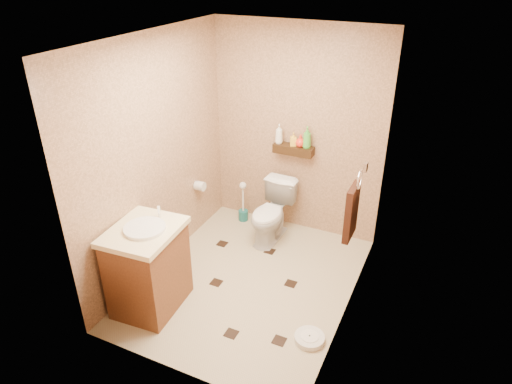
% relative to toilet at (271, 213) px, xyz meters
% --- Properties ---
extents(ground, '(2.50, 2.50, 0.00)m').
position_rel_toilet_xyz_m(ground, '(0.12, -0.83, -0.34)').
color(ground, '#BAAF88').
rests_on(ground, ground).
extents(wall_back, '(2.00, 0.04, 2.40)m').
position_rel_toilet_xyz_m(wall_back, '(0.12, 0.42, 0.86)').
color(wall_back, tan).
rests_on(wall_back, ground).
extents(wall_front, '(2.00, 0.04, 2.40)m').
position_rel_toilet_xyz_m(wall_front, '(0.12, -2.08, 0.86)').
color(wall_front, tan).
rests_on(wall_front, ground).
extents(wall_left, '(0.04, 2.50, 2.40)m').
position_rel_toilet_xyz_m(wall_left, '(-0.88, -0.83, 0.86)').
color(wall_left, tan).
rests_on(wall_left, ground).
extents(wall_right, '(0.04, 2.50, 2.40)m').
position_rel_toilet_xyz_m(wall_right, '(1.12, -0.83, 0.86)').
color(wall_right, tan).
rests_on(wall_right, ground).
extents(ceiling, '(2.00, 2.50, 0.02)m').
position_rel_toilet_xyz_m(ceiling, '(0.12, -0.83, 2.06)').
color(ceiling, silver).
rests_on(ceiling, wall_back).
extents(wall_shelf, '(0.46, 0.14, 0.10)m').
position_rel_toilet_xyz_m(wall_shelf, '(0.12, 0.34, 0.68)').
color(wall_shelf, '#33200D').
rests_on(wall_shelf, wall_back).
extents(floor_accents, '(1.27, 1.41, 0.01)m').
position_rel_toilet_xyz_m(floor_accents, '(0.16, -0.88, -0.34)').
color(floor_accents, black).
rests_on(floor_accents, ground).
extents(toilet, '(0.40, 0.68, 0.69)m').
position_rel_toilet_xyz_m(toilet, '(0.00, 0.00, 0.00)').
color(toilet, white).
rests_on(toilet, ground).
extents(vanity, '(0.62, 0.73, 0.98)m').
position_rel_toilet_xyz_m(vanity, '(-0.58, -1.52, 0.09)').
color(vanity, brown).
rests_on(vanity, ground).
extents(bathroom_scale, '(0.33, 0.33, 0.05)m').
position_rel_toilet_xyz_m(bathroom_scale, '(0.94, -1.33, -0.32)').
color(bathroom_scale, silver).
rests_on(bathroom_scale, ground).
extents(toilet_brush, '(0.12, 0.12, 0.53)m').
position_rel_toilet_xyz_m(toilet_brush, '(-0.48, 0.24, -0.16)').
color(toilet_brush, '#185F60').
rests_on(toilet_brush, ground).
extents(towel_ring, '(0.12, 0.30, 0.76)m').
position_rel_toilet_xyz_m(towel_ring, '(1.03, -0.58, 0.60)').
color(towel_ring, silver).
rests_on(towel_ring, wall_right).
extents(toilet_paper, '(0.12, 0.11, 0.12)m').
position_rel_toilet_xyz_m(toilet_paper, '(-0.82, -0.18, 0.26)').
color(toilet_paper, silver).
rests_on(toilet_paper, wall_left).
extents(bottle_a, '(0.11, 0.11, 0.22)m').
position_rel_toilet_xyz_m(bottle_a, '(-0.06, 0.34, 0.84)').
color(bottle_a, white).
rests_on(bottle_a, wall_shelf).
extents(bottle_b, '(0.09, 0.09, 0.15)m').
position_rel_toilet_xyz_m(bottle_b, '(0.11, 0.34, 0.80)').
color(bottle_b, yellow).
rests_on(bottle_b, wall_shelf).
extents(bottle_c, '(0.12, 0.12, 0.14)m').
position_rel_toilet_xyz_m(bottle_c, '(0.19, 0.34, 0.80)').
color(bottle_c, red).
rests_on(bottle_c, wall_shelf).
extents(bottle_d, '(0.12, 0.12, 0.24)m').
position_rel_toilet_xyz_m(bottle_d, '(0.27, 0.34, 0.85)').
color(bottle_d, green).
rests_on(bottle_d, wall_shelf).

